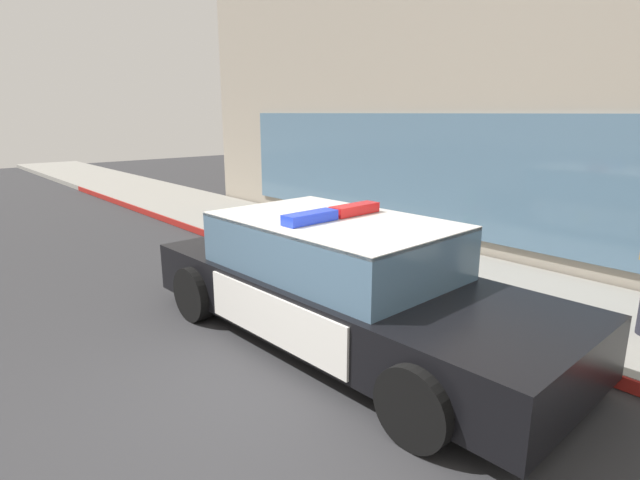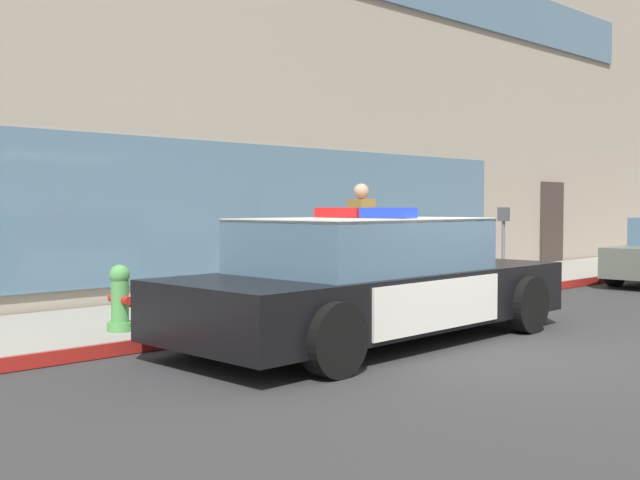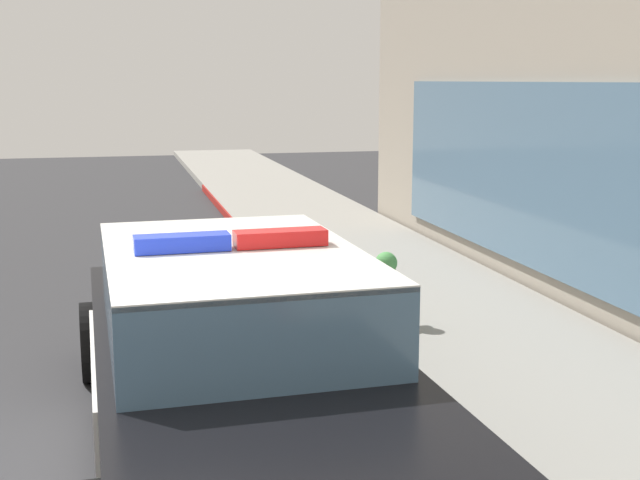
{
  "view_description": "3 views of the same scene",
  "coord_description": "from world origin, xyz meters",
  "views": [
    {
      "loc": [
        3.37,
        -2.33,
        2.51
      ],
      "look_at": [
        -1.85,
        2.23,
        0.76
      ],
      "focal_mm": 28.31,
      "sensor_mm": 36.0,
      "label": 1
    },
    {
      "loc": [
        -6.79,
        -4.35,
        1.51
      ],
      "look_at": [
        -0.6,
        2.08,
        1.11
      ],
      "focal_mm": 42.99,
      "sensor_mm": 36.0,
      "label": 2
    },
    {
      "loc": [
        5.03,
        0.6,
        2.52
      ],
      "look_at": [
        -2.38,
        2.41,
        1.07
      ],
      "focal_mm": 47.35,
      "sensor_mm": 36.0,
      "label": 3
    }
  ],
  "objects": [
    {
      "name": "police_cruiser",
      "position": [
        -0.49,
        1.36,
        0.68
      ],
      "size": [
        5.14,
        2.24,
        1.49
      ],
      "rotation": [
        0.0,
        0.0,
        0.03
      ],
      "color": "black",
      "rests_on": "ground"
    },
    {
      "name": "fire_hydrant",
      "position": [
        -2.61,
        3.13,
        0.5
      ],
      "size": [
        0.34,
        0.39,
        0.73
      ],
      "color": "#4C994C",
      "rests_on": "sidewalk"
    },
    {
      "name": "sidewalk",
      "position": [
        0.0,
        3.89,
        0.07
      ],
      "size": [
        48.0,
        2.63,
        0.15
      ],
      "primitive_type": "cube",
      "color": "gray",
      "rests_on": "ground"
    },
    {
      "name": "curb_red_paint",
      "position": [
        0.0,
        2.56,
        0.08
      ],
      "size": [
        28.8,
        0.04,
        0.14
      ],
      "primitive_type": "cube",
      "color": "maroon",
      "rests_on": "ground"
    }
  ]
}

